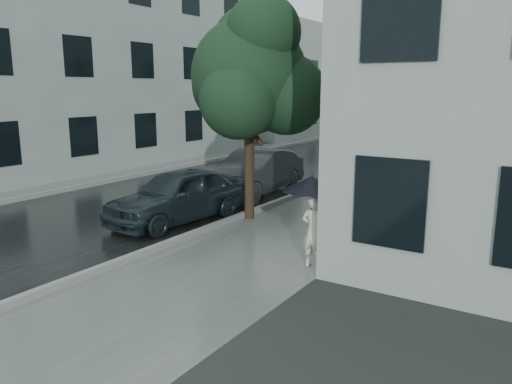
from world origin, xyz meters
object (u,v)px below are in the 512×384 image
Objects in this scene: lamp_post at (368,93)px; car_near at (178,195)px; pedestrian at (314,231)px; street_tree at (251,74)px; car_far at (256,172)px.

lamp_post reaches higher than car_near.
pedestrian is 10.75m from lamp_post.
lamp_post is at bearing 84.93° from car_near.
street_tree is 3.66m from car_near.
street_tree is 4.31m from car_far.
pedestrian is 0.26× the size of street_tree.
street_tree is at bearing -62.23° from car_far.
lamp_post is (-2.72, 10.10, 2.50)m from pedestrian.
pedestrian is 0.26× the size of lamp_post.
lamp_post reaches higher than car_far.
car_far is (-4.66, 5.22, -0.01)m from pedestrian.
pedestrian reaches higher than car_near.
street_tree reaches higher than pedestrian.
street_tree is at bearing -86.66° from lamp_post.
car_far is at bearing -44.79° from pedestrian.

